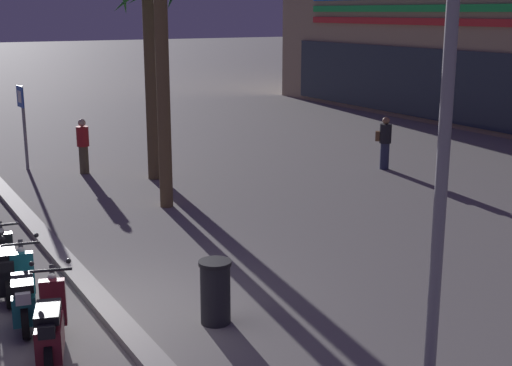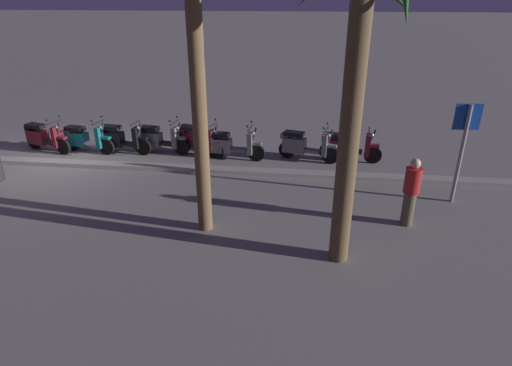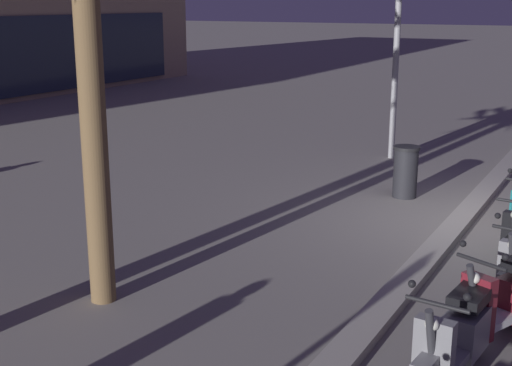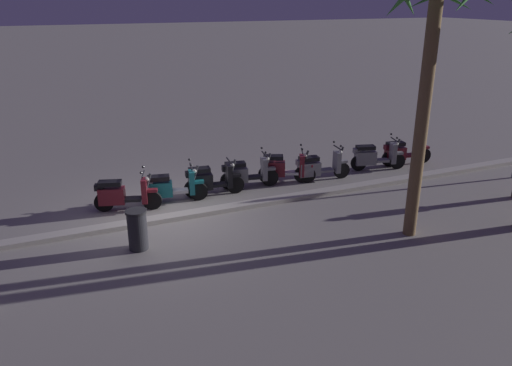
{
  "view_description": "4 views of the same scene",
  "coord_description": "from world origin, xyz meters",
  "px_view_note": "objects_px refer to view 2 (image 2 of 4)",
  "views": [
    {
      "loc": [
        9.57,
        -2.71,
        4.43
      ],
      "look_at": [
        -1.78,
        3.75,
        1.23
      ],
      "focal_mm": 49.2,
      "sensor_mm": 36.0,
      "label": 1
    },
    {
      "loc": [
        -7.18,
        11.09,
        4.7
      ],
      "look_at": [
        -6.24,
        3.1,
        1.05
      ],
      "focal_mm": 29.86,
      "sensor_mm": 36.0,
      "label": 2
    },
    {
      "loc": [
        -11.06,
        -2.07,
        3.49
      ],
      "look_at": [
        -2.86,
        2.44,
        1.03
      ],
      "focal_mm": 48.71,
      "sensor_mm": 36.0,
      "label": 3
    },
    {
      "loc": [
        2.59,
        11.96,
        5.43
      ],
      "look_at": [
        -1.7,
        1.9,
        1.35
      ],
      "focal_mm": 35.28,
      "sensor_mm": 36.0,
      "label": 4
    }
  ],
  "objects_px": {
    "scooter_grey_lead_nearest": "(159,139)",
    "crossing_sign": "(463,142)",
    "scooter_maroon_mid_front": "(197,140)",
    "scooter_maroon_far_back": "(44,137)",
    "palm_tree_by_mall_entrance": "(358,25)",
    "scooter_grey_mid_rear": "(230,145)",
    "pedestrian_by_palm_tree": "(411,191)",
    "scooter_teal_tail_end": "(85,139)",
    "scooter_maroon_second_in_line": "(345,147)",
    "scooter_grey_last_in_row": "(304,145)",
    "scooter_black_gap_after_mid": "(120,139)"
  },
  "relations": [
    {
      "from": "scooter_black_gap_after_mid",
      "to": "pedestrian_by_palm_tree",
      "type": "height_order",
      "value": "pedestrian_by_palm_tree"
    },
    {
      "from": "scooter_teal_tail_end",
      "to": "palm_tree_by_mall_entrance",
      "type": "bearing_deg",
      "value": 146.41
    },
    {
      "from": "scooter_black_gap_after_mid",
      "to": "scooter_maroon_far_back",
      "type": "relative_size",
      "value": 1.01
    },
    {
      "from": "scooter_grey_mid_rear",
      "to": "crossing_sign",
      "type": "bearing_deg",
      "value": 159.6
    },
    {
      "from": "scooter_maroon_mid_front",
      "to": "scooter_teal_tail_end",
      "type": "height_order",
      "value": "same"
    },
    {
      "from": "crossing_sign",
      "to": "scooter_maroon_far_back",
      "type": "bearing_deg",
      "value": -10.47
    },
    {
      "from": "scooter_maroon_mid_front",
      "to": "pedestrian_by_palm_tree",
      "type": "bearing_deg",
      "value": 146.14
    },
    {
      "from": "scooter_grey_last_in_row",
      "to": "scooter_maroon_mid_front",
      "type": "distance_m",
      "value": 3.31
    },
    {
      "from": "palm_tree_by_mall_entrance",
      "to": "pedestrian_by_palm_tree",
      "type": "relative_size",
      "value": 3.68
    },
    {
      "from": "scooter_black_gap_after_mid",
      "to": "crossing_sign",
      "type": "height_order",
      "value": "crossing_sign"
    },
    {
      "from": "scooter_teal_tail_end",
      "to": "pedestrian_by_palm_tree",
      "type": "relative_size",
      "value": 1.16
    },
    {
      "from": "pedestrian_by_palm_tree",
      "to": "palm_tree_by_mall_entrance",
      "type": "bearing_deg",
      "value": 43.27
    },
    {
      "from": "palm_tree_by_mall_entrance",
      "to": "crossing_sign",
      "type": "bearing_deg",
      "value": -136.24
    },
    {
      "from": "pedestrian_by_palm_tree",
      "to": "scooter_black_gap_after_mid",
      "type": "bearing_deg",
      "value": -24.09
    },
    {
      "from": "scooter_maroon_second_in_line",
      "to": "palm_tree_by_mall_entrance",
      "type": "distance_m",
      "value": 6.46
    },
    {
      "from": "scooter_maroon_far_back",
      "to": "palm_tree_by_mall_entrance",
      "type": "height_order",
      "value": "palm_tree_by_mall_entrance"
    },
    {
      "from": "scooter_maroon_second_in_line",
      "to": "palm_tree_by_mall_entrance",
      "type": "height_order",
      "value": "palm_tree_by_mall_entrance"
    },
    {
      "from": "pedestrian_by_palm_tree",
      "to": "scooter_maroon_second_in_line",
      "type": "bearing_deg",
      "value": -73.91
    },
    {
      "from": "scooter_maroon_mid_front",
      "to": "crossing_sign",
      "type": "height_order",
      "value": "crossing_sign"
    },
    {
      "from": "scooter_grey_last_in_row",
      "to": "pedestrian_by_palm_tree",
      "type": "distance_m",
      "value": 4.34
    },
    {
      "from": "scooter_maroon_mid_front",
      "to": "crossing_sign",
      "type": "bearing_deg",
      "value": 160.41
    },
    {
      "from": "palm_tree_by_mall_entrance",
      "to": "scooter_grey_last_in_row",
      "type": "bearing_deg",
      "value": -81.97
    },
    {
      "from": "scooter_grey_lead_nearest",
      "to": "palm_tree_by_mall_entrance",
      "type": "distance_m",
      "value": 8.35
    },
    {
      "from": "scooter_grey_lead_nearest",
      "to": "scooter_grey_last_in_row",
      "type": "bearing_deg",
      "value": 178.4
    },
    {
      "from": "scooter_maroon_second_in_line",
      "to": "scooter_maroon_far_back",
      "type": "height_order",
      "value": "scooter_maroon_far_back"
    },
    {
      "from": "scooter_maroon_second_in_line",
      "to": "scooter_black_gap_after_mid",
      "type": "relative_size",
      "value": 1.05
    },
    {
      "from": "scooter_maroon_second_in_line",
      "to": "scooter_black_gap_after_mid",
      "type": "distance_m",
      "value": 6.95
    },
    {
      "from": "scooter_grey_last_in_row",
      "to": "scooter_maroon_mid_front",
      "type": "bearing_deg",
      "value": -1.9
    },
    {
      "from": "scooter_grey_last_in_row",
      "to": "scooter_teal_tail_end",
      "type": "distance_m",
      "value": 6.87
    },
    {
      "from": "scooter_grey_lead_nearest",
      "to": "pedestrian_by_palm_tree",
      "type": "distance_m",
      "value": 7.83
    },
    {
      "from": "scooter_teal_tail_end",
      "to": "palm_tree_by_mall_entrance",
      "type": "relative_size",
      "value": 0.31
    },
    {
      "from": "scooter_grey_last_in_row",
      "to": "scooter_black_gap_after_mid",
      "type": "height_order",
      "value": "scooter_grey_last_in_row"
    },
    {
      "from": "scooter_grey_last_in_row",
      "to": "scooter_teal_tail_end",
      "type": "bearing_deg",
      "value": 0.89
    },
    {
      "from": "scooter_maroon_mid_front",
      "to": "scooter_maroon_far_back",
      "type": "height_order",
      "value": "same"
    },
    {
      "from": "scooter_grey_mid_rear",
      "to": "pedestrian_by_palm_tree",
      "type": "relative_size",
      "value": 1.2
    },
    {
      "from": "scooter_maroon_mid_front",
      "to": "palm_tree_by_mall_entrance",
      "type": "distance_m",
      "value": 7.62
    },
    {
      "from": "scooter_maroon_second_in_line",
      "to": "scooter_teal_tail_end",
      "type": "distance_m",
      "value": 8.11
    },
    {
      "from": "crossing_sign",
      "to": "palm_tree_by_mall_entrance",
      "type": "relative_size",
      "value": 0.42
    },
    {
      "from": "scooter_grey_mid_rear",
      "to": "palm_tree_by_mall_entrance",
      "type": "xyz_separation_m",
      "value": [
        -2.94,
        4.97,
        3.77
      ]
    },
    {
      "from": "crossing_sign",
      "to": "pedestrian_by_palm_tree",
      "type": "bearing_deg",
      "value": 44.34
    },
    {
      "from": "scooter_maroon_mid_front",
      "to": "scooter_grey_lead_nearest",
      "type": "xyz_separation_m",
      "value": [
        1.23,
        -0.02,
        -0.02
      ]
    },
    {
      "from": "scooter_maroon_second_in_line",
      "to": "scooter_maroon_far_back",
      "type": "relative_size",
      "value": 1.06
    },
    {
      "from": "scooter_teal_tail_end",
      "to": "palm_tree_by_mall_entrance",
      "type": "distance_m",
      "value": 9.87
    },
    {
      "from": "scooter_black_gap_after_mid",
      "to": "scooter_teal_tail_end",
      "type": "height_order",
      "value": "scooter_teal_tail_end"
    },
    {
      "from": "scooter_black_gap_after_mid",
      "to": "palm_tree_by_mall_entrance",
      "type": "height_order",
      "value": "palm_tree_by_mall_entrance"
    },
    {
      "from": "scooter_grey_lead_nearest",
      "to": "crossing_sign",
      "type": "bearing_deg",
      "value": 163.07
    },
    {
      "from": "scooter_maroon_mid_front",
      "to": "scooter_grey_lead_nearest",
      "type": "relative_size",
      "value": 0.94
    },
    {
      "from": "scooter_grey_last_in_row",
      "to": "scooter_grey_lead_nearest",
      "type": "height_order",
      "value": "same"
    },
    {
      "from": "scooter_grey_last_in_row",
      "to": "scooter_grey_mid_rear",
      "type": "height_order",
      "value": "same"
    },
    {
      "from": "scooter_grey_lead_nearest",
      "to": "crossing_sign",
      "type": "distance_m",
      "value": 8.61
    }
  ]
}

